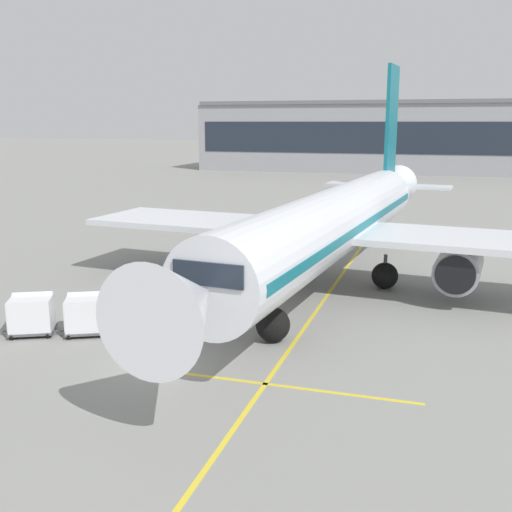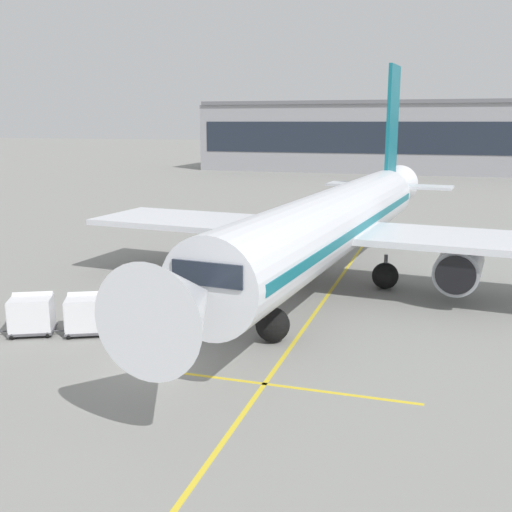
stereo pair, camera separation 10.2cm
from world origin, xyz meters
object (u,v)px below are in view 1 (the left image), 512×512
Objects in this scene: belt_loader at (225,299)px; safety_cone_engine_keepout at (214,278)px; baggage_cart_lead at (145,310)px; parked_airplane at (335,223)px; ground_crew_marshaller at (132,306)px; ground_crew_by_carts at (154,293)px; baggage_cart_second at (87,313)px; ground_crew_by_loader at (164,300)px; safety_cone_wingtip at (240,277)px; baggage_cart_third at (31,314)px.

belt_loader is 6.58m from safety_cone_engine_keepout.
baggage_cart_lead is at bearing -89.86° from safety_cone_engine_keepout.
parked_airplane is 24.01× the size of ground_crew_marshaller.
parked_airplane reaches higher than belt_loader.
ground_crew_marshaller is at bearing -89.81° from ground_crew_by_carts.
baggage_cart_second reaches higher than safety_cone_engine_keepout.
baggage_cart_lead reaches higher than ground_crew_by_carts.
ground_crew_marshaller is (-8.19, -10.05, -2.93)m from parked_airplane.
safety_cone_wingtip is at bearing 80.43° from ground_crew_by_loader.
ground_crew_by_loader is 1.73m from ground_crew_marshaller.
belt_loader is at bearing 49.51° from baggage_cart_lead.
belt_loader is 1.83× the size of baggage_cart_second.
baggage_cart_second is 1.60× the size of ground_crew_by_loader.
ground_crew_marshaller is at bearing -142.81° from belt_loader.
ground_crew_by_loader is (-7.12, -8.69, -2.93)m from parked_airplane.
parked_airplane is 59.08× the size of safety_cone_engine_keepout.
baggage_cart_lead is at bearing -130.49° from belt_loader.
ground_crew_by_carts is (3.93, 4.93, -0.00)m from baggage_cart_third.
baggage_cart_second is 10.74m from safety_cone_engine_keepout.
parked_airplane reaches higher than baggage_cart_third.
parked_airplane is 11.57m from ground_crew_by_carts.
ground_crew_by_loader is 1.51m from ground_crew_by_carts.
ground_crew_by_loader is 1.00× the size of ground_crew_by_carts.
belt_loader is 3.83m from ground_crew_by_carts.
ground_crew_by_loader is at bearing -150.97° from belt_loader.
baggage_cart_third is (-7.73, -5.38, 0.12)m from belt_loader.
safety_cone_engine_keepout is (-7.26, -1.28, -3.59)m from parked_airplane.
parked_airplane is 61.59× the size of safety_cone_wingtip.
ground_crew_by_loader reaches higher than safety_cone_wingtip.
baggage_cart_second is at bearing -153.09° from baggage_cart_lead.
safety_cone_engine_keepout is (4.86, 11.27, -0.66)m from baggage_cart_third.
ground_crew_by_carts is at bearing -137.06° from parked_airplane.
ground_crew_by_carts reaches higher than safety_cone_engine_keepout.
parked_airplane is 14.99× the size of baggage_cart_lead.
safety_cone_wingtip is at bearing 75.56° from ground_crew_marshaller.
belt_loader is 1.83× the size of baggage_cart_third.
belt_loader is 2.93× the size of ground_crew_by_carts.
parked_airplane is at bearing 50.65° from ground_crew_by_loader.
baggage_cart_second is at bearing -139.06° from belt_loader.
baggage_cart_lead is at bearing -25.89° from ground_crew_marshaller.
baggage_cart_lead is (-2.85, -3.34, 0.12)m from belt_loader.
parked_airplane is 17.70m from baggage_cart_third.
ground_crew_by_loader is at bearing -88.91° from safety_cone_engine_keepout.
belt_loader is 1.83× the size of baggage_cart_lead.
safety_cone_engine_keepout is 1.60m from safety_cone_wingtip.
baggage_cart_third is 13.47m from safety_cone_wingtip.
baggage_cart_lead is 5.29m from baggage_cart_third.
ground_crew_by_carts is 6.45m from safety_cone_engine_keepout.
ground_crew_by_carts reaches higher than safety_cone_wingtip.
baggage_cart_third reaches higher than ground_crew_by_loader.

